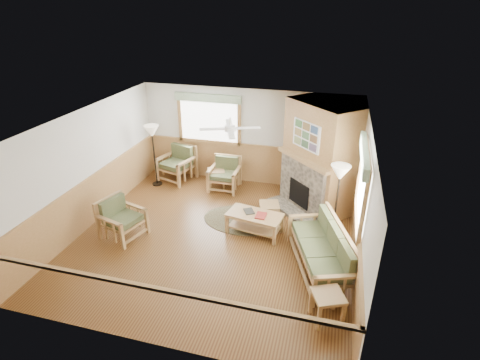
% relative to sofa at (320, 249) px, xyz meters
% --- Properties ---
extents(floor, '(6.00, 6.00, 0.01)m').
position_rel_sofa_xyz_m(floor, '(-2.34, 0.51, -0.47)').
color(floor, '#583618').
rests_on(floor, ground).
extents(ceiling, '(6.00, 6.00, 0.01)m').
position_rel_sofa_xyz_m(ceiling, '(-2.34, 0.51, 2.23)').
color(ceiling, white).
rests_on(ceiling, floor).
extents(wall_back, '(6.00, 0.02, 2.70)m').
position_rel_sofa_xyz_m(wall_back, '(-2.34, 3.51, 0.88)').
color(wall_back, silver).
rests_on(wall_back, floor).
extents(wall_front, '(6.00, 0.02, 2.70)m').
position_rel_sofa_xyz_m(wall_front, '(-2.34, -2.49, 0.88)').
color(wall_front, silver).
rests_on(wall_front, floor).
extents(wall_left, '(0.02, 6.00, 2.70)m').
position_rel_sofa_xyz_m(wall_left, '(-5.34, 0.51, 0.88)').
color(wall_left, silver).
rests_on(wall_left, floor).
extents(wall_right, '(0.02, 6.00, 2.70)m').
position_rel_sofa_xyz_m(wall_right, '(0.66, 0.51, 0.88)').
color(wall_right, silver).
rests_on(wall_right, floor).
extents(wainscot, '(6.00, 6.00, 1.10)m').
position_rel_sofa_xyz_m(wainscot, '(-2.34, 0.51, 0.08)').
color(wainscot, '#9D7140').
rests_on(wainscot, floor).
extents(fireplace, '(3.11, 3.11, 2.70)m').
position_rel_sofa_xyz_m(fireplace, '(-0.29, 2.56, 0.88)').
color(fireplace, '#9D7140').
rests_on(fireplace, floor).
extents(window_back, '(1.90, 0.16, 1.50)m').
position_rel_sofa_xyz_m(window_back, '(-3.44, 3.47, 2.06)').
color(window_back, white).
rests_on(window_back, wall_back).
extents(window_right, '(0.16, 1.90, 1.50)m').
position_rel_sofa_xyz_m(window_right, '(0.62, 0.31, 2.06)').
color(window_right, white).
rests_on(window_right, wall_right).
extents(ceiling_fan, '(1.59, 1.59, 0.36)m').
position_rel_sofa_xyz_m(ceiling_fan, '(-2.04, 0.81, 2.19)').
color(ceiling_fan, white).
rests_on(ceiling_fan, ceiling).
extents(sofa, '(2.21, 1.49, 0.94)m').
position_rel_sofa_xyz_m(sofa, '(0.00, 0.00, 0.00)').
color(sofa, '#A27B4B').
rests_on(sofa, floor).
extents(armchair_back_left, '(1.12, 1.12, 1.00)m').
position_rel_sofa_xyz_m(armchair_back_left, '(-4.35, 3.06, 0.03)').
color(armchair_back_left, '#A27B4B').
rests_on(armchair_back_left, floor).
extents(armchair_back_right, '(0.79, 0.79, 0.89)m').
position_rel_sofa_xyz_m(armchair_back_right, '(-2.82, 2.84, -0.03)').
color(armchair_back_right, '#A27B4B').
rests_on(armchair_back_right, floor).
extents(armchair_left, '(0.99, 0.99, 0.90)m').
position_rel_sofa_xyz_m(armchair_left, '(-4.32, 0.03, -0.02)').
color(armchair_left, '#A27B4B').
rests_on(armchair_left, floor).
extents(coffee_table, '(1.31, 0.81, 0.49)m').
position_rel_sofa_xyz_m(coffee_table, '(-1.51, 0.91, -0.22)').
color(coffee_table, '#A27B4B').
rests_on(coffee_table, floor).
extents(end_table_chairs, '(0.59, 0.58, 0.52)m').
position_rel_sofa_xyz_m(end_table_chairs, '(-3.09, 2.91, -0.21)').
color(end_table_chairs, '#A27B4B').
rests_on(end_table_chairs, floor).
extents(end_table_sofa, '(0.63, 0.62, 0.55)m').
position_rel_sofa_xyz_m(end_table_sofa, '(0.21, -1.29, -0.20)').
color(end_table_sofa, '#A27B4B').
rests_on(end_table_sofa, floor).
extents(footstool, '(0.57, 0.57, 0.40)m').
position_rel_sofa_xyz_m(footstool, '(-1.31, 1.60, -0.27)').
color(footstool, '#A27B4B').
rests_on(footstool, floor).
extents(braided_rug, '(2.11, 2.11, 0.01)m').
position_rel_sofa_xyz_m(braided_rug, '(-1.90, 1.36, -0.46)').
color(braided_rug, brown).
rests_on(braided_rug, floor).
extents(floor_lamp_left, '(0.51, 0.51, 1.77)m').
position_rel_sofa_xyz_m(floor_lamp_left, '(-4.78, 2.59, 0.42)').
color(floor_lamp_left, black).
rests_on(floor_lamp_left, floor).
extents(floor_lamp_right, '(0.49, 0.49, 1.79)m').
position_rel_sofa_xyz_m(floor_lamp_right, '(0.21, 1.13, 0.43)').
color(floor_lamp_right, black).
rests_on(floor_lamp_right, floor).
extents(book_red, '(0.22, 0.30, 0.03)m').
position_rel_sofa_xyz_m(book_red, '(-1.36, 0.86, 0.05)').
color(book_red, maroon).
rests_on(book_red, coffee_table).
extents(book_dark, '(0.31, 0.33, 0.02)m').
position_rel_sofa_xyz_m(book_dark, '(-1.66, 0.98, 0.05)').
color(book_dark, black).
rests_on(book_dark, coffee_table).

